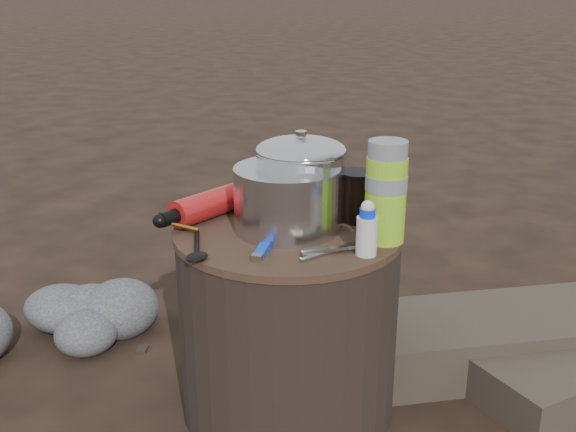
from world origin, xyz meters
The scene contains 13 objects.
ground centered at (0.00, 0.00, 0.00)m, with size 60.00×60.00×0.00m, color black.
stump centered at (0.00, 0.00, 0.23)m, with size 0.49×0.49×0.45m, color black.
foil_windscreen centered at (0.00, 0.00, 0.52)m, with size 0.23×0.23×0.14m, color #BABAC1.
camping_pot centered at (0.00, 0.06, 0.55)m, with size 0.19×0.19×0.19m, color silver.
fuel_bottle centered at (-0.19, -0.02, 0.48)m, with size 0.06×0.26×0.06m, color red, non-canonical shape.
thermos centered at (0.20, 0.04, 0.55)m, with size 0.08×0.08×0.21m, color #91D225.
travel_mug centered at (0.11, 0.12, 0.51)m, with size 0.07×0.07×0.11m, color black.
stuff_sack centered at (-0.12, 0.17, 0.51)m, with size 0.17×0.14×0.11m, color gold.
food_pouch centered at (-0.01, 0.17, 0.51)m, with size 0.10×0.02×0.13m, color #0D105C.
lighter centered at (0.02, -0.14, 0.46)m, with size 0.02×0.08×0.01m, color #0C3BE8.
pot_grabber centered at (0.14, -0.08, 0.46)m, with size 0.04×0.15×0.01m, color #A7A7AC, non-canonical shape.
spork centered at (-0.11, -0.17, 0.46)m, with size 0.03×0.15×0.01m, color black, non-canonical shape.
squeeze_bottle centered at (0.20, -0.05, 0.50)m, with size 0.04×0.04×0.10m, color silver.
Camera 1 is at (0.67, -1.21, 0.98)m, focal length 42.99 mm.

